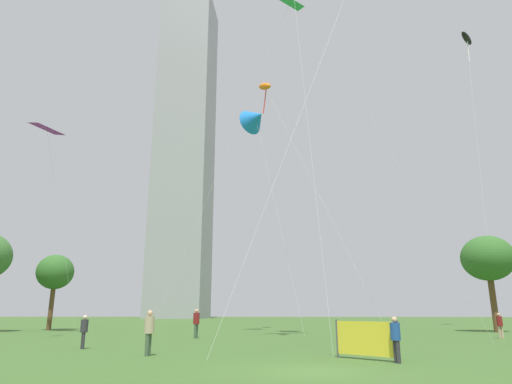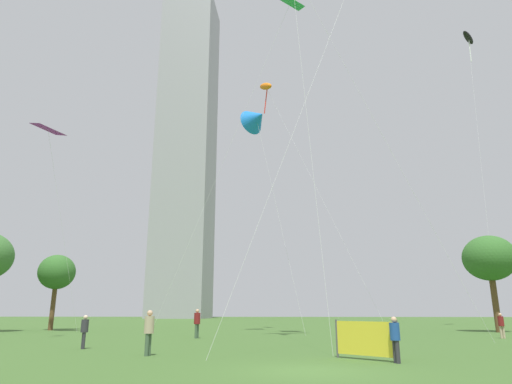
# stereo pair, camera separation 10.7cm
# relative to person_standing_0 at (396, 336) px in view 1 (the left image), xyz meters

# --- Properties ---
(ground) EXTENTS (280.00, 280.00, 0.00)m
(ground) POSITION_rel_person_standing_0_xyz_m (-3.03, -2.30, -0.89)
(ground) COLOR #3D6028
(person_standing_0) EXTENTS (0.34, 0.34, 1.54)m
(person_standing_0) POSITION_rel_person_standing_0_xyz_m (0.00, 0.00, 0.00)
(person_standing_0) COLOR #2D2D33
(person_standing_0) RESTS_ON ground
(person_standing_2) EXTENTS (0.35, 0.35, 1.55)m
(person_standing_2) POSITION_rel_person_standing_0_xyz_m (-13.43, 5.16, 0.01)
(person_standing_2) COLOR #2D2D33
(person_standing_2) RESTS_ON ground
(person_standing_3) EXTENTS (0.36, 0.36, 1.62)m
(person_standing_3) POSITION_rel_person_standing_0_xyz_m (10.48, 15.18, 0.05)
(person_standing_3) COLOR tan
(person_standing_3) RESTS_ON ground
(person_standing_4) EXTENTS (0.39, 0.39, 1.77)m
(person_standing_4) POSITION_rel_person_standing_0_xyz_m (-9.34, 2.01, 0.13)
(person_standing_4) COLOR #3F593F
(person_standing_4) RESTS_ON ground
(person_standing_6) EXTENTS (0.42, 0.42, 1.88)m
(person_standing_6) POSITION_rel_person_standing_0_xyz_m (-9.72, 14.06, 0.19)
(person_standing_6) COLOR #3F593F
(person_standing_6) RESTS_ON ground
(kite_flying_1) EXTENTS (6.26, 9.96, 35.33)m
(kite_flying_1) POSITION_rel_person_standing_0_xyz_m (19.48, 33.37, 33.70)
(kite_flying_1) COLOR silver
(kite_flying_1) RESTS_ON ground
(kite_flying_3) EXTENTS (5.42, 4.90, 20.17)m
(kite_flying_3) POSITION_rel_person_standing_0_xyz_m (-6.16, 20.89, 17.93)
(kite_flying_3) COLOR silver
(kite_flying_3) RESTS_ON ground
(kite_flying_4) EXTENTS (3.71, 5.39, 17.53)m
(kite_flying_4) POSITION_rel_person_standing_0_xyz_m (-24.07, 17.93, 16.07)
(kite_flying_4) COLOR silver
(kite_flying_4) RESTS_ON ground
(kite_flying_5) EXTENTS (10.20, 7.72, 24.83)m
(kite_flying_5) POSITION_rel_person_standing_0_xyz_m (-5.43, 24.35, 22.98)
(kite_flying_5) COLOR silver
(kite_flying_5) RESTS_ON ground
(kite_flying_7) EXTENTS (11.50, 2.76, 26.01)m
(kite_flying_7) POSITION_rel_person_standing_0_xyz_m (-3.02, 13.41, 24.26)
(kite_flying_7) COLOR silver
(kite_flying_7) RESTS_ON ground
(park_tree_0) EXTENTS (4.50, 4.50, 8.30)m
(park_tree_0) POSITION_rel_person_standing_0_xyz_m (14.36, 24.33, 5.36)
(park_tree_0) COLOR brown
(park_tree_0) RESTS_ON ground
(park_tree_1) EXTENTS (3.47, 3.47, 7.12)m
(park_tree_1) POSITION_rel_person_standing_0_xyz_m (-26.09, 26.06, 4.50)
(park_tree_1) COLOR brown
(park_tree_1) RESTS_ON ground
(distant_highrise_0) EXTENTS (14.94, 15.77, 94.33)m
(distant_highrise_0) POSITION_rel_person_standing_0_xyz_m (-31.40, 101.58, 46.27)
(distant_highrise_0) COLOR #939399
(distant_highrise_0) RESTS_ON ground
(event_banner) EXTENTS (1.99, 1.85, 1.41)m
(event_banner) POSITION_rel_person_standing_0_xyz_m (-0.85, 0.97, -0.14)
(event_banner) COLOR #4C4C4C
(event_banner) RESTS_ON ground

